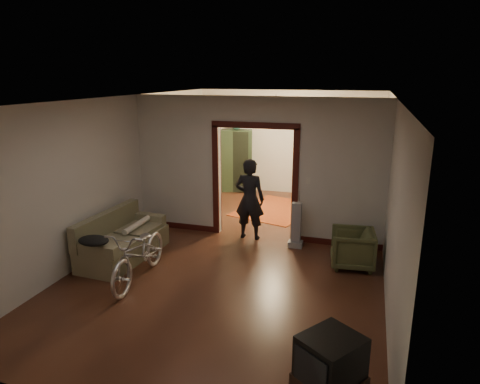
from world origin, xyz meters
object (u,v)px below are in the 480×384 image
at_px(person, 250,199).
at_px(bicycle, 140,253).
at_px(locker, 237,161).
at_px(desk, 330,187).
at_px(sofa, 124,236).
at_px(armchair, 352,248).

bearing_deg(person, bicycle, 63.96).
bearing_deg(person, locker, -67.55).
distance_m(bicycle, person, 2.59).
height_order(person, desk, person).
relative_size(sofa, person, 1.10).
bearing_deg(locker, bicycle, -102.95).
relative_size(bicycle, person, 1.07).
relative_size(sofa, armchair, 2.50).
bearing_deg(person, desk, -112.12).
distance_m(armchair, desk, 3.86).
xyz_separation_m(locker, desk, (2.64, -0.42, -0.46)).
distance_m(locker, desk, 2.71).
bearing_deg(bicycle, locker, 87.86).
relative_size(bicycle, locker, 1.01).
xyz_separation_m(armchair, locker, (-3.39, 4.21, 0.53)).
height_order(armchair, desk, desk).
height_order(locker, desk, locker).
xyz_separation_m(sofa, bicycle, (0.72, -0.69, 0.04)).
relative_size(sofa, locker, 1.04).
height_order(bicycle, desk, bicycle).
height_order(armchair, person, person).
bearing_deg(bicycle, desk, 61.15).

